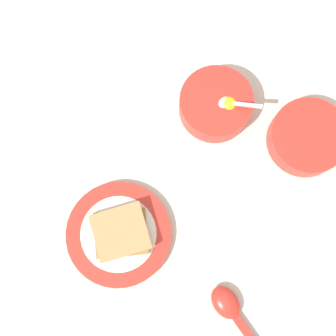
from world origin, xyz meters
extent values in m
plane|color=beige|center=(0.00, 0.00, 0.00)|extent=(3.00, 3.00, 0.00)
cylinder|color=red|center=(-0.10, -0.08, 0.03)|extent=(0.14, 0.14, 0.05)
cylinder|color=white|center=(-0.10, -0.08, 0.03)|extent=(0.11, 0.11, 0.02)
ellipsoid|color=yellow|center=(-0.11, -0.06, 0.05)|extent=(0.03, 0.03, 0.01)
cylinder|color=black|center=(-0.09, -0.08, 0.05)|extent=(0.03, 0.03, 0.00)
ellipsoid|color=silver|center=(-0.11, -0.07, 0.05)|extent=(0.03, 0.02, 0.01)
cube|color=silver|center=(-0.13, -0.04, 0.07)|extent=(0.03, 0.05, 0.03)
cylinder|color=red|center=(0.19, -0.03, 0.01)|extent=(0.19, 0.19, 0.02)
cylinder|color=white|center=(0.19, -0.03, 0.02)|extent=(0.14, 0.14, 0.00)
cube|color=#9E7042|center=(0.19, -0.02, 0.03)|extent=(0.12, 0.12, 0.01)
cube|color=tan|center=(0.19, -0.03, 0.04)|extent=(0.12, 0.12, 0.01)
ellipsoid|color=red|center=(0.13, 0.19, 0.01)|extent=(0.05, 0.07, 0.03)
cylinder|color=red|center=(-0.18, 0.08, 0.02)|extent=(0.14, 0.14, 0.05)
cylinder|color=white|center=(-0.18, 0.08, 0.04)|extent=(0.12, 0.12, 0.01)
camera|label=1|loc=(0.15, 0.06, 0.86)|focal=50.00mm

